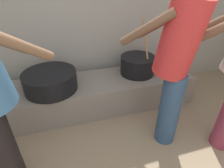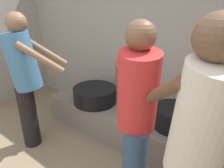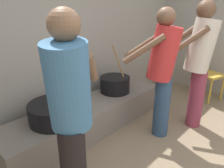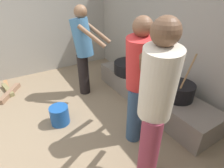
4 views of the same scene
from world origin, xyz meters
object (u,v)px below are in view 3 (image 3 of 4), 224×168
object	(u,v)px
cooking_pot_secondary	(55,112)
chair_yellow	(207,72)
cooking_pot_main	(115,84)
cook_in_red_shirt	(162,67)
cook_in_blue_shirt	(70,109)
cook_in_cream_shirt	(199,59)

from	to	relation	value
cooking_pot_secondary	chair_yellow	world-z (taller)	chair_yellow
cooking_pot_main	cook_in_red_shirt	size ratio (longest dim) A/B	0.43
cooking_pot_main	cook_in_red_shirt	xyz separation A→B (m)	(-0.02, -0.77, 0.41)
cook_in_blue_shirt	cooking_pot_main	bearing A→B (deg)	31.13
cooking_pot_secondary	chair_yellow	distance (m)	2.76
cook_in_red_shirt	chair_yellow	bearing A→B (deg)	-0.00
cook_in_blue_shirt	cook_in_red_shirt	size ratio (longest dim) A/B	1.00
cook_in_blue_shirt	cook_in_cream_shirt	world-z (taller)	cook_in_cream_shirt
cooking_pot_main	cook_in_cream_shirt	world-z (taller)	cook_in_cream_shirt
cook_in_blue_shirt	cook_in_cream_shirt	xyz separation A→B (m)	(1.91, -0.15, 0.05)
cooking_pot_main	cooking_pot_secondary	xyz separation A→B (m)	(-1.09, -0.09, -0.01)
cook_in_blue_shirt	cook_in_red_shirt	bearing A→B (deg)	3.42
cook_in_cream_shirt	cook_in_red_shirt	bearing A→B (deg)	155.76
cook_in_blue_shirt	chair_yellow	xyz separation A→B (m)	(3.01, 0.08, -0.42)
cooking_pot_main	cook_in_cream_shirt	size ratio (longest dim) A/B	0.41
cook_in_red_shirt	cook_in_cream_shirt	xyz separation A→B (m)	(0.51, -0.23, 0.05)
cook_in_blue_shirt	cook_in_red_shirt	distance (m)	1.40
cooking_pot_secondary	cook_in_cream_shirt	world-z (taller)	cook_in_cream_shirt
cooking_pot_secondary	chair_yellow	bearing A→B (deg)	-14.40
cooking_pot_main	cooking_pot_secondary	world-z (taller)	cooking_pot_main
cooking_pot_secondary	cook_in_blue_shirt	size ratio (longest dim) A/B	0.37
cooking_pot_secondary	cook_in_blue_shirt	xyz separation A→B (m)	(-0.33, -0.77, 0.43)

